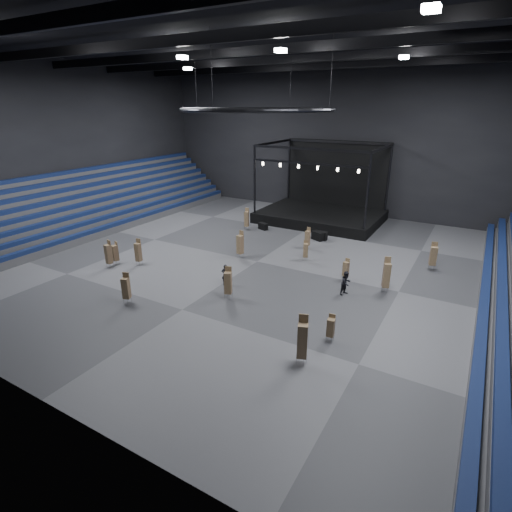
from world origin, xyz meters
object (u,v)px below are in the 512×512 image
Objects in this scene: chair_stack_6 at (228,282)px; chair_stack_9 at (240,244)px; chair_stack_4 at (302,340)px; chair_stack_7 at (247,219)px; crew_member at (346,283)px; chair_stack_0 at (306,250)px; stage at (323,208)px; chair_stack_10 at (108,254)px; chair_stack_8 at (138,252)px; man_center at (225,275)px; flight_case_left at (263,226)px; chair_stack_2 at (331,327)px; chair_stack_13 at (346,268)px; chair_stack_1 at (126,288)px; chair_stack_12 at (387,275)px; chair_stack_11 at (307,238)px; chair_stack_5 at (433,255)px; flight_case_mid at (321,236)px; chair_stack_3 at (115,253)px; flight_case_right at (318,236)px.

chair_stack_9 is (-3.65, 7.47, 0.06)m from chair_stack_6.
chair_stack_4 is 1.21× the size of chair_stack_6.
chair_stack_7 is 18.32m from crew_member.
chair_stack_0 reaches higher than crew_member.
stage reaches higher than chair_stack_10.
chair_stack_8 reaches higher than chair_stack_0.
chair_stack_4 is (6.01, -14.41, 0.48)m from chair_stack_0.
chair_stack_7 reaches higher than man_center.
flight_case_left is 2.07m from chair_stack_7.
chair_stack_2 is 20.83m from chair_stack_10.
chair_stack_10 is 1.37× the size of chair_stack_13.
chair_stack_8 reaches higher than chair_stack_1.
chair_stack_12 reaches higher than chair_stack_10.
chair_stack_4 reaches higher than chair_stack_7.
man_center is at bearing -93.73° from chair_stack_11.
chair_stack_6 is at bearing -118.86° from chair_stack_13.
chair_stack_5 reaches higher than chair_stack_0.
chair_stack_5 is 28.01m from chair_stack_10.
chair_stack_6 reaches higher than chair_stack_0.
chair_stack_1 is (0.29, -20.63, 0.84)m from flight_case_left.
stage is 20.37m from chair_stack_12.
chair_stack_9 is (2.51, -8.89, 0.97)m from flight_case_left.
chair_stack_10 is (-14.18, -10.07, 0.25)m from chair_stack_0.
chair_stack_9 is 1.51× the size of man_center.
flight_case_mid is 12.90m from chair_stack_12.
chair_stack_7 is 1.37× the size of chair_stack_13.
chair_stack_5 is 11.45m from chair_stack_11.
chair_stack_12 is (15.91, -9.52, 1.05)m from flight_case_left.
chair_stack_11 is at bearing 59.45° from chair_stack_3.
flight_case_mid is 9.85m from chair_stack_9.
crew_member reaches higher than chair_stack_2.
man_center is (-3.36, -7.99, -0.17)m from chair_stack_0.
chair_stack_11 is (0.76, 12.89, -0.17)m from chair_stack_6.
flight_case_left is 20.65m from chair_stack_1.
chair_stack_9 is 6.08m from man_center.
chair_stack_1 is at bearing -103.49° from chair_stack_11.
chair_stack_7 is 19.49m from chair_stack_12.
chair_stack_5 is 1.00× the size of chair_stack_6.
flight_case_mid is 0.79× the size of man_center.
flight_case_right is 0.75× the size of chair_stack_13.
chair_stack_4 is (13.78, -0.34, 0.30)m from chair_stack_1.
chair_stack_10 reaches higher than chair_stack_2.
chair_stack_0 is (8.06, -6.55, 0.66)m from flight_case_left.
crew_member is (15.04, -10.45, -0.34)m from chair_stack_7.
flight_case_right is 0.55× the size of chair_stack_6.
stage is at bearing -113.47° from man_center.
chair_stack_1 is 18.39m from chair_stack_11.
chair_stack_2 is 3.03m from chair_stack_4.
chair_stack_0 is 10.00m from chair_stack_6.
chair_stack_1 is 1.31× the size of chair_stack_2.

